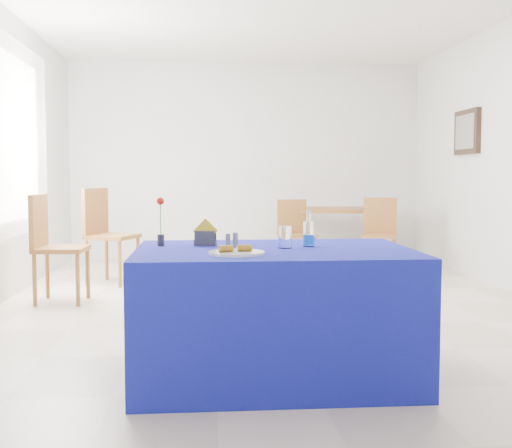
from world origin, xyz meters
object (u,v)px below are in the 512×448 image
at_px(blue_table, 274,313).
at_px(chair_bg_left, 295,229).
at_px(chair_win_a, 51,240).
at_px(water_bottle, 309,234).
at_px(oak_table, 332,214).
at_px(chair_win_b, 105,229).
at_px(plate, 237,253).
at_px(chair_bg_right, 380,229).

bearing_deg(blue_table, chair_bg_left, 80.30).
height_order(blue_table, chair_win_a, chair_win_a).
xyz_separation_m(water_bottle, oak_table, (1.10, 4.71, -0.15)).
bearing_deg(chair_win_b, blue_table, -133.86).
relative_size(plate, oak_table, 0.21).
bearing_deg(oak_table, chair_bg_right, -60.92).
relative_size(blue_table, water_bottle, 7.44).
relative_size(water_bottle, chair_bg_left, 0.24).
relative_size(blue_table, chair_bg_right, 1.74).
height_order(chair_bg_left, chair_win_a, chair_win_a).
bearing_deg(chair_bg_left, oak_table, 26.35).
bearing_deg(chair_bg_left, blue_table, -114.83).
relative_size(plate, blue_table, 0.19).
bearing_deg(plate, water_bottle, 38.94).
bearing_deg(oak_table, plate, -106.99).
relative_size(chair_bg_right, chair_win_a, 0.90).
bearing_deg(blue_table, plate, -132.73).
bearing_deg(chair_bg_left, chair_bg_right, -29.79).
height_order(plate, chair_bg_left, chair_bg_left).
xyz_separation_m(blue_table, chair_win_a, (-1.83, 2.39, 0.21)).
bearing_deg(chair_win_a, plate, -145.61).
bearing_deg(chair_win_a, blue_table, -139.39).
xyz_separation_m(chair_bg_left, chair_win_b, (-2.23, -0.86, 0.09)).
xyz_separation_m(blue_table, chair_bg_right, (1.76, 4.04, 0.15)).
xyz_separation_m(blue_table, oak_table, (1.32, 4.83, 0.30)).
bearing_deg(oak_table, water_bottle, -103.10).
distance_m(plate, blue_table, 0.51).
relative_size(oak_table, chair_bg_left, 1.66).
bearing_deg(plate, chair_win_a, 121.20).
relative_size(water_bottle, chair_win_b, 0.20).
distance_m(oak_table, chair_bg_left, 0.80).
xyz_separation_m(plate, chair_win_b, (-1.27, 3.70, -0.16)).
bearing_deg(chair_bg_right, chair_win_b, -151.74).
bearing_deg(chair_bg_right, oak_table, 137.08).
xyz_separation_m(blue_table, chair_win_b, (-1.50, 3.46, 0.23)).
xyz_separation_m(water_bottle, chair_bg_right, (1.53, 3.93, -0.30)).
relative_size(chair_bg_left, chair_win_a, 0.88).
distance_m(plate, chair_win_b, 3.92).
distance_m(chair_bg_right, chair_win_b, 3.31).
height_order(oak_table, chair_win_a, chair_win_a).
xyz_separation_m(plate, chair_bg_right, (1.99, 4.29, -0.24)).
distance_m(water_bottle, chair_win_b, 3.76).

